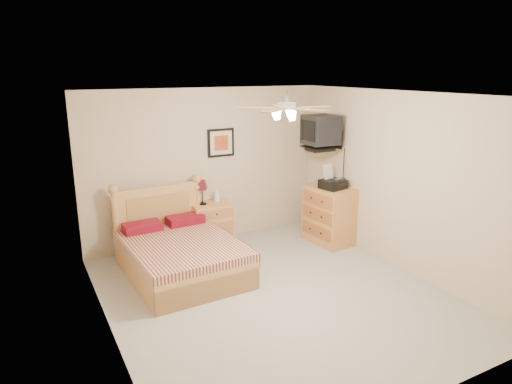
% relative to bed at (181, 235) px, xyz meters
% --- Properties ---
extents(floor, '(4.50, 4.50, 0.00)m').
position_rel_bed_xyz_m(floor, '(0.84, -1.12, -0.59)').
color(floor, '#9D988D').
rests_on(floor, ground).
extents(ceiling, '(4.00, 4.50, 0.04)m').
position_rel_bed_xyz_m(ceiling, '(0.84, -1.12, 1.91)').
color(ceiling, white).
rests_on(ceiling, ground).
extents(wall_back, '(4.00, 0.04, 2.50)m').
position_rel_bed_xyz_m(wall_back, '(0.84, 1.13, 0.66)').
color(wall_back, '#CAB394').
rests_on(wall_back, ground).
extents(wall_front, '(4.00, 0.04, 2.50)m').
position_rel_bed_xyz_m(wall_front, '(0.84, -3.37, 0.66)').
color(wall_front, '#CAB394').
rests_on(wall_front, ground).
extents(wall_left, '(0.04, 4.50, 2.50)m').
position_rel_bed_xyz_m(wall_left, '(-1.16, -1.12, 0.66)').
color(wall_left, '#CAB394').
rests_on(wall_left, ground).
extents(wall_right, '(0.04, 4.50, 2.50)m').
position_rel_bed_xyz_m(wall_right, '(2.84, -1.12, 0.66)').
color(wall_right, '#CAB394').
rests_on(wall_right, ground).
extents(bed, '(1.47, 1.89, 1.19)m').
position_rel_bed_xyz_m(bed, '(0.00, 0.00, 0.00)').
color(bed, tan).
rests_on(bed, ground).
extents(nightstand, '(0.66, 0.51, 0.69)m').
position_rel_bed_xyz_m(nightstand, '(0.82, 0.88, -0.25)').
color(nightstand, tan).
rests_on(nightstand, ground).
extents(table_lamp, '(0.26, 0.26, 0.40)m').
position_rel_bed_xyz_m(table_lamp, '(0.68, 0.92, 0.29)').
color(table_lamp, '#4F111B').
rests_on(table_lamp, nightstand).
extents(lotion_bottle, '(0.12, 0.12, 0.24)m').
position_rel_bed_xyz_m(lotion_bottle, '(0.93, 0.92, 0.22)').
color(lotion_bottle, silver).
rests_on(lotion_bottle, nightstand).
extents(framed_picture, '(0.46, 0.04, 0.46)m').
position_rel_bed_xyz_m(framed_picture, '(1.11, 1.11, 1.03)').
color(framed_picture, black).
rests_on(framed_picture, wall_back).
extents(dresser, '(0.62, 0.84, 0.94)m').
position_rel_bed_xyz_m(dresser, '(2.57, 0.06, -0.13)').
color(dresser, '#BF733C').
rests_on(dresser, ground).
extents(fax_machine, '(0.42, 0.44, 0.38)m').
position_rel_bed_xyz_m(fax_machine, '(2.54, -0.02, 0.53)').
color(fax_machine, black).
rests_on(fax_machine, dresser).
extents(magazine_lower, '(0.25, 0.32, 0.03)m').
position_rel_bed_xyz_m(magazine_lower, '(2.52, 0.34, 0.35)').
color(magazine_lower, '#A9A189').
rests_on(magazine_lower, dresser).
extents(magazine_upper, '(0.18, 0.25, 0.02)m').
position_rel_bed_xyz_m(magazine_upper, '(2.53, 0.35, 0.38)').
color(magazine_upper, gray).
rests_on(magazine_upper, magazine_lower).
extents(wall_tv, '(0.56, 0.46, 0.58)m').
position_rel_bed_xyz_m(wall_tv, '(2.59, 0.22, 1.22)').
color(wall_tv, black).
rests_on(wall_tv, wall_right).
extents(ceiling_fan, '(1.14, 1.14, 0.28)m').
position_rel_bed_xyz_m(ceiling_fan, '(0.84, -1.32, 1.77)').
color(ceiling_fan, silver).
rests_on(ceiling_fan, ceiling).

